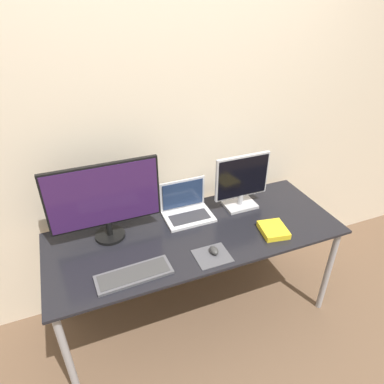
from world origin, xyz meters
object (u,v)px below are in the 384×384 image
keyboard (134,275)px  monitor_right (242,182)px  book (273,230)px  laptop (186,207)px  mouse (214,250)px  monitor_left (105,199)px

keyboard → monitor_right: bearing=24.2°
book → laptop: bearing=138.7°
keyboard → mouse: (0.48, 0.00, 0.01)m
laptop → monitor_right: bearing=-6.5°
mouse → book: size_ratio=0.36×
book → monitor_right: bearing=98.6°
book → keyboard: bearing=-177.4°
keyboard → mouse: bearing=0.2°
monitor_left → laptop: (0.53, 0.04, -0.22)m
monitor_left → laptop: 0.57m
monitor_left → book: (0.97, -0.34, -0.26)m
laptop → book: bearing=-41.3°
monitor_right → keyboard: bearing=-155.8°
laptop → keyboard: bearing=-137.4°
monitor_left → mouse: monitor_left is taller
laptop → mouse: size_ratio=4.34×
monitor_right → keyboard: size_ratio=0.94×
monitor_left → book: size_ratio=3.22×
monitor_right → book: (0.05, -0.34, -0.18)m
monitor_left → monitor_right: monitor_left is taller
monitor_left → mouse: bearing=-35.7°
laptop → keyboard: size_ratio=0.76×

